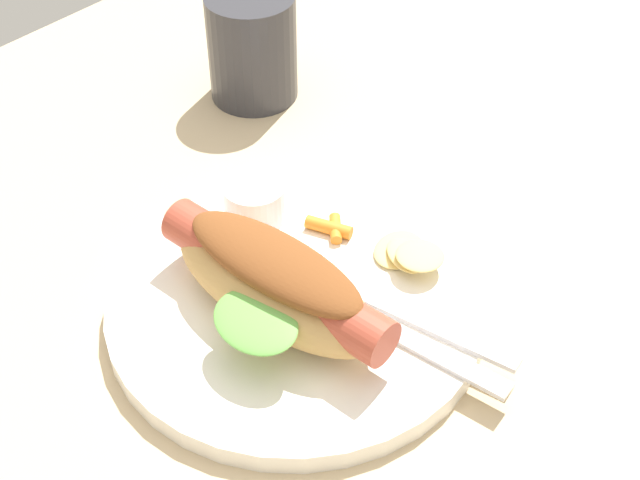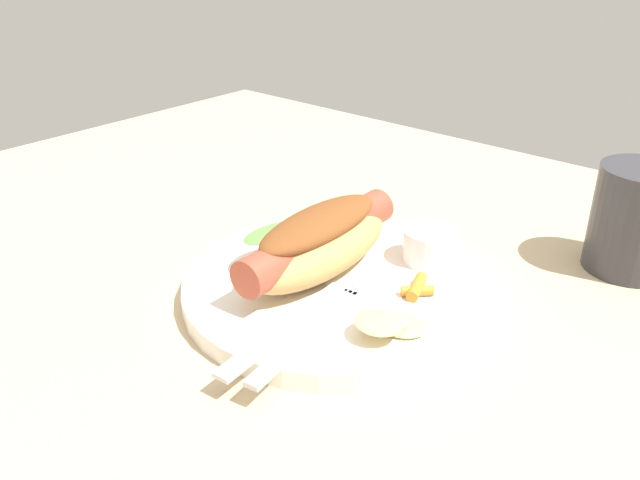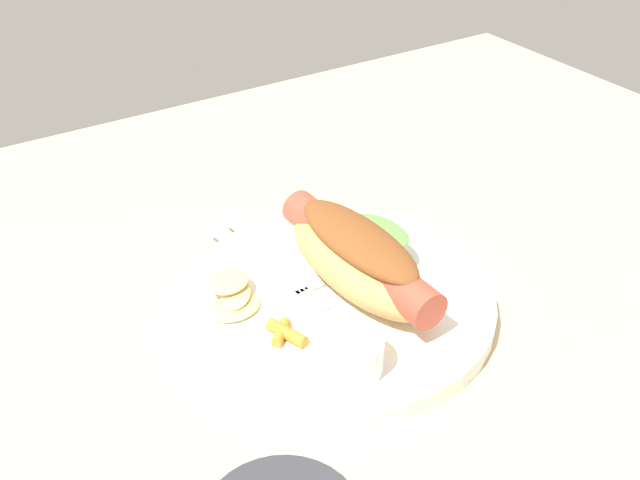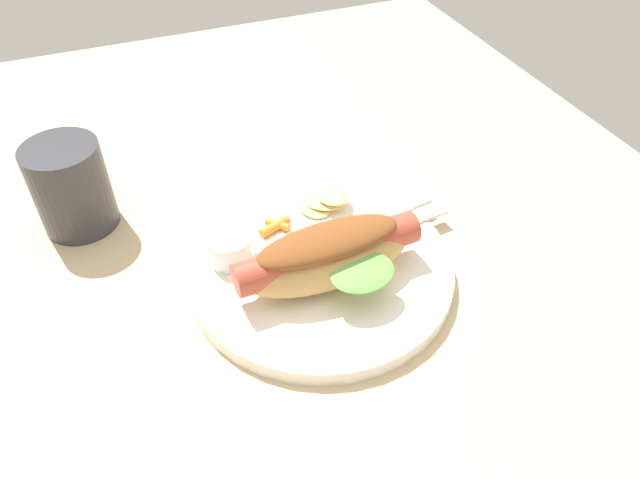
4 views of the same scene
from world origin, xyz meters
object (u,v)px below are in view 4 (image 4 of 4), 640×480
object	(u,v)px
fork	(368,223)
knife	(388,229)
plate	(322,269)
drinking_cup	(71,187)
carrot_garnish	(276,226)
chips_pile	(324,203)
hot_dog	(331,254)
sauce_ramekin	(230,247)

from	to	relation	value
fork	knife	bearing A→B (deg)	124.99
plate	drinking_cup	bearing A→B (deg)	51.23
carrot_garnish	chips_pile	bearing A→B (deg)	-76.71
hot_dog	drinking_cup	bearing A→B (deg)	-44.06
sauce_ramekin	fork	bearing A→B (deg)	-92.05
drinking_cup	sauce_ramekin	bearing A→B (deg)	-134.64
fork	drinking_cup	bearing A→B (deg)	-35.39
hot_dog	knife	bearing A→B (deg)	-156.42
hot_dog	chips_pile	world-z (taller)	hot_dog
sauce_ramekin	hot_dog	bearing A→B (deg)	-126.44
drinking_cup	chips_pile	bearing A→B (deg)	-110.66
plate	knife	size ratio (longest dim) A/B	1.80
hot_dog	drinking_cup	world-z (taller)	drinking_cup
fork	chips_pile	bearing A→B (deg)	-62.59
hot_dog	fork	distance (cm)	8.88
fork	knife	world-z (taller)	same
plate	sauce_ramekin	bearing A→B (deg)	63.48
plate	chips_pile	size ratio (longest dim) A/B	4.14
fork	hot_dog	bearing A→B (deg)	30.79
chips_pile	drinking_cup	distance (cm)	26.34
knife	carrot_garnish	world-z (taller)	carrot_garnish
chips_pile	drinking_cup	size ratio (longest dim) A/B	0.65
plate	carrot_garnish	bearing A→B (deg)	22.02
plate	hot_dog	bearing A→B (deg)	-176.92
drinking_cup	fork	bearing A→B (deg)	-116.02
hot_dog	sauce_ramekin	distance (cm)	10.16
hot_dog	knife	world-z (taller)	hot_dog
sauce_ramekin	chips_pile	bearing A→B (deg)	-71.60
hot_dog	drinking_cup	distance (cm)	28.52
chips_pile	carrot_garnish	bearing A→B (deg)	103.29
chips_pile	sauce_ramekin	bearing A→B (deg)	108.40
knife	hot_dog	bearing A→B (deg)	20.03
knife	drinking_cup	xyz separation A→B (cm)	(15.11, 29.27, 3.06)
sauce_ramekin	chips_pile	distance (cm)	11.98
knife	sauce_ramekin	bearing A→B (deg)	-13.26
hot_dog	fork	xyz separation A→B (cm)	(5.45, -6.46, -2.73)
carrot_garnish	drinking_cup	bearing A→B (deg)	60.21
hot_dog	sauce_ramekin	bearing A→B (deg)	-38.75
hot_dog	fork	world-z (taller)	hot_dog
fork	drinking_cup	world-z (taller)	drinking_cup
chips_pile	fork	bearing A→B (deg)	-143.22
drinking_cup	hot_dog	bearing A→B (deg)	-131.76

